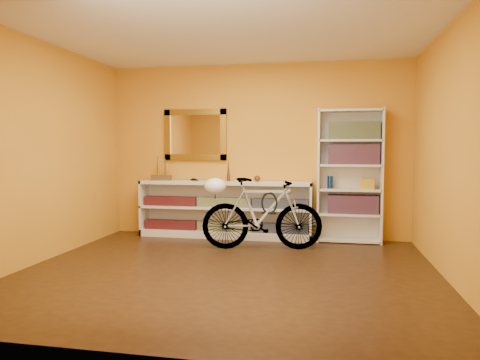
% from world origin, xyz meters
% --- Properties ---
extents(floor, '(4.50, 4.00, 0.01)m').
position_xyz_m(floor, '(0.00, 0.00, -0.01)').
color(floor, black).
rests_on(floor, ground).
extents(ceiling, '(4.50, 4.00, 0.01)m').
position_xyz_m(ceiling, '(0.00, 0.00, 2.60)').
color(ceiling, silver).
rests_on(ceiling, ground).
extents(back_wall, '(4.50, 0.01, 2.60)m').
position_xyz_m(back_wall, '(0.00, 2.00, 1.30)').
color(back_wall, orange).
rests_on(back_wall, ground).
extents(left_wall, '(0.01, 4.00, 2.60)m').
position_xyz_m(left_wall, '(-2.25, 0.00, 1.30)').
color(left_wall, orange).
rests_on(left_wall, ground).
extents(right_wall, '(0.01, 4.00, 2.60)m').
position_xyz_m(right_wall, '(2.25, 0.00, 1.30)').
color(right_wall, orange).
rests_on(right_wall, ground).
extents(gilt_mirror, '(0.98, 0.06, 0.78)m').
position_xyz_m(gilt_mirror, '(-0.95, 1.97, 1.55)').
color(gilt_mirror, brown).
rests_on(gilt_mirror, back_wall).
extents(wall_socket, '(0.09, 0.02, 0.09)m').
position_xyz_m(wall_socket, '(0.90, 1.99, 0.25)').
color(wall_socket, silver).
rests_on(wall_socket, back_wall).
extents(console_unit, '(2.60, 0.35, 0.85)m').
position_xyz_m(console_unit, '(-0.46, 1.81, 0.42)').
color(console_unit, silver).
rests_on(console_unit, floor).
extents(cd_row_lower, '(2.50, 0.13, 0.14)m').
position_xyz_m(cd_row_lower, '(-0.46, 1.79, 0.17)').
color(cd_row_lower, black).
rests_on(cd_row_lower, console_unit).
extents(cd_row_upper, '(2.50, 0.13, 0.14)m').
position_xyz_m(cd_row_upper, '(-0.46, 1.79, 0.54)').
color(cd_row_upper, navy).
rests_on(cd_row_upper, console_unit).
extents(model_ship, '(0.33, 0.21, 0.37)m').
position_xyz_m(model_ship, '(-1.45, 1.81, 1.03)').
color(model_ship, '#452D13').
rests_on(model_ship, console_unit).
extents(toy_car, '(0.00, 0.00, 0.00)m').
position_xyz_m(toy_car, '(-0.92, 1.81, 0.85)').
color(toy_car, black).
rests_on(toy_car, console_unit).
extents(bronze_ornament, '(0.06, 0.06, 0.34)m').
position_xyz_m(bronze_ornament, '(-0.39, 1.81, 1.02)').
color(bronze_ornament, '#4F311B').
rests_on(bronze_ornament, console_unit).
extents(decorative_orb, '(0.09, 0.09, 0.09)m').
position_xyz_m(decorative_orb, '(0.04, 1.81, 0.89)').
color(decorative_orb, '#4F311B').
rests_on(decorative_orb, console_unit).
extents(bookcase, '(0.90, 0.30, 1.90)m').
position_xyz_m(bookcase, '(1.36, 1.84, 0.95)').
color(bookcase, silver).
rests_on(bookcase, floor).
extents(book_row_a, '(0.70, 0.22, 0.26)m').
position_xyz_m(book_row_a, '(1.41, 1.84, 0.55)').
color(book_row_a, maroon).
rests_on(book_row_a, bookcase).
extents(book_row_b, '(0.70, 0.22, 0.28)m').
position_xyz_m(book_row_b, '(1.41, 1.84, 1.25)').
color(book_row_b, maroon).
rests_on(book_row_b, bookcase).
extents(book_row_c, '(0.70, 0.22, 0.25)m').
position_xyz_m(book_row_c, '(1.41, 1.84, 1.59)').
color(book_row_c, navy).
rests_on(book_row_c, bookcase).
extents(travel_mug, '(0.08, 0.08, 0.18)m').
position_xyz_m(travel_mug, '(1.09, 1.82, 0.86)').
color(travel_mug, '#153D96').
rests_on(travel_mug, bookcase).
extents(red_tin, '(0.20, 0.20, 0.20)m').
position_xyz_m(red_tin, '(1.16, 1.87, 1.56)').
color(red_tin, maroon).
rests_on(red_tin, bookcase).
extents(yellow_bag, '(0.22, 0.17, 0.15)m').
position_xyz_m(yellow_bag, '(1.61, 1.80, 0.84)').
color(yellow_bag, gold).
rests_on(yellow_bag, bookcase).
extents(bicycle, '(0.67, 1.67, 0.95)m').
position_xyz_m(bicycle, '(0.21, 1.13, 0.48)').
color(bicycle, silver).
rests_on(bicycle, floor).
extents(helmet, '(0.29, 0.28, 0.22)m').
position_xyz_m(helmet, '(-0.40, 1.03, 0.84)').
color(helmet, white).
rests_on(helmet, bicycle).
extents(u_lock, '(0.22, 0.02, 0.22)m').
position_xyz_m(u_lock, '(0.31, 1.15, 0.62)').
color(u_lock, black).
rests_on(u_lock, bicycle).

